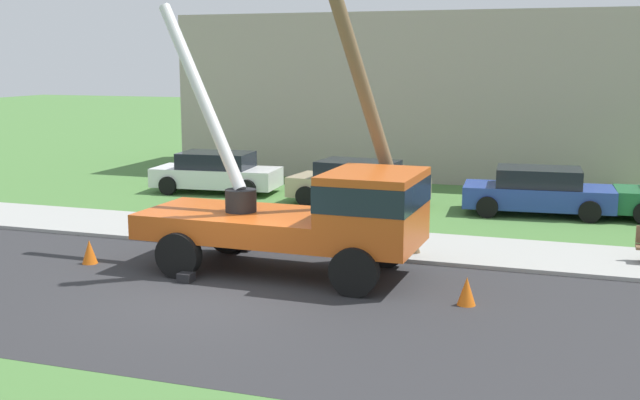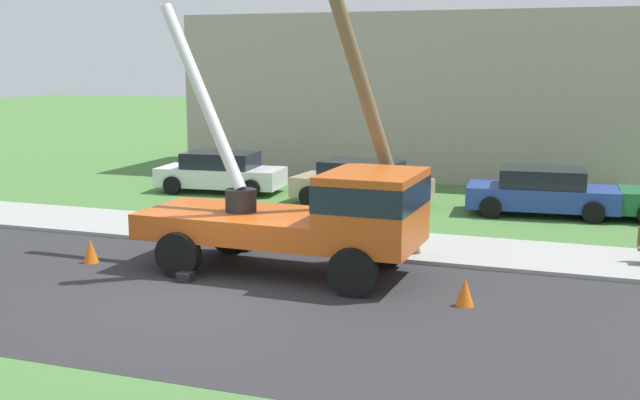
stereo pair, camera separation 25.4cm
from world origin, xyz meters
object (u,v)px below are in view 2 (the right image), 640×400
parked_sedan_tan (361,183)px  parked_sedan_blue (542,192)px  parked_sedan_white (221,172)px  utility_truck (315,212)px  traffic_cone_ahead (465,292)px  traffic_cone_behind (91,251)px  leaning_utility_pole (358,72)px  traffic_cone_curbside (367,250)px

parked_sedan_tan → parked_sedan_blue: size_ratio=1.00×
parked_sedan_white → parked_sedan_tan: 5.42m
utility_truck → parked_sedan_blue: (4.15, 8.59, -0.70)m
traffic_cone_ahead → traffic_cone_behind: 8.72m
leaning_utility_pole → traffic_cone_curbside: 4.12m
traffic_cone_behind → traffic_cone_curbside: size_ratio=1.00×
traffic_cone_curbside → parked_sedan_blue: (3.42, 7.09, 0.43)m
parked_sedan_blue → utility_truck: bearing=-115.8°
utility_truck → traffic_cone_behind: 5.44m
traffic_cone_curbside → parked_sedan_blue: 7.89m
traffic_cone_curbside → parked_sedan_blue: size_ratio=0.12×
utility_truck → leaning_utility_pole: (0.58, 1.21, 2.98)m
leaning_utility_pole → traffic_cone_behind: leaning_utility_pole is taller
utility_truck → leaning_utility_pole: leaning_utility_pole is taller
leaning_utility_pole → traffic_cone_ahead: 5.52m
leaning_utility_pole → parked_sedan_blue: leaning_utility_pole is taller
leaning_utility_pole → parked_sedan_white: (-7.43, 7.87, -3.68)m
traffic_cone_curbside → parked_sedan_tan: size_ratio=0.12×
parked_sedan_white → parked_sedan_tan: same height
leaning_utility_pole → traffic_cone_behind: size_ratio=15.32×
parked_sedan_white → parked_sedan_blue: same height
traffic_cone_behind → parked_sedan_tan: (3.80, 9.19, 0.43)m
utility_truck → parked_sedan_tan: size_ratio=1.49×
utility_truck → parked_sedan_blue: size_ratio=1.49×
parked_sedan_white → parked_sedan_blue: (11.00, -0.48, 0.00)m
utility_truck → traffic_cone_behind: utility_truck is taller
leaning_utility_pole → traffic_cone_curbside: size_ratio=15.32×
traffic_cone_curbside → parked_sedan_tan: 7.27m
utility_truck → parked_sedan_white: size_ratio=1.49×
parked_sedan_white → parked_sedan_blue: bearing=-2.5°
leaning_utility_pole → parked_sedan_blue: size_ratio=1.90×
parked_sedan_tan → parked_sedan_blue: bearing=1.8°
parked_sedan_white → parked_sedan_tan: bearing=-7.0°
utility_truck → traffic_cone_curbside: bearing=64.0°
traffic_cone_ahead → parked_sedan_white: size_ratio=0.12×
utility_truck → parked_sedan_blue: utility_truck is taller
traffic_cone_ahead → parked_sedan_tan: (-4.91, 9.52, 0.43)m
utility_truck → parked_sedan_white: (-6.85, 9.08, -0.70)m
utility_truck → traffic_cone_ahead: bearing=-17.8°
parked_sedan_blue → leaning_utility_pole: bearing=-115.8°
parked_sedan_blue → traffic_cone_ahead: bearing=-94.2°
traffic_cone_behind → parked_sedan_blue: bearing=44.8°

